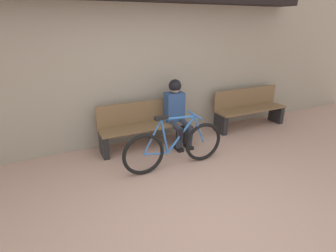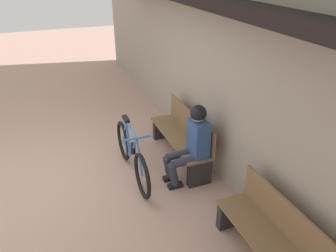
{
  "view_description": "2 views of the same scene",
  "coord_description": "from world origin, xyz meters",
  "px_view_note": "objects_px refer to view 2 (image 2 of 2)",
  "views": [
    {
      "loc": [
        -1.39,
        -2.02,
        2.11
      ],
      "look_at": [
        0.29,
        1.56,
        0.56
      ],
      "focal_mm": 28.0,
      "sensor_mm": 36.0,
      "label": 1
    },
    {
      "loc": [
        4.28,
        0.21,
        2.98
      ],
      "look_at": [
        0.31,
        1.77,
        0.77
      ],
      "focal_mm": 35.0,
      "sensor_mm": 36.0,
      "label": 2
    }
  ],
  "objects_px": {
    "bicycle": "(132,155)",
    "person_seated": "(193,140)",
    "park_bench_far": "(278,247)",
    "park_bench_near": "(182,138)"
  },
  "relations": [
    {
      "from": "park_bench_near",
      "to": "bicycle",
      "type": "bearing_deg",
      "value": -79.2
    },
    {
      "from": "park_bench_far",
      "to": "bicycle",
      "type": "bearing_deg",
      "value": -158.2
    },
    {
      "from": "person_seated",
      "to": "park_bench_far",
      "type": "bearing_deg",
      "value": 3.39
    },
    {
      "from": "bicycle",
      "to": "person_seated",
      "type": "height_order",
      "value": "person_seated"
    },
    {
      "from": "park_bench_near",
      "to": "bicycle",
      "type": "xyz_separation_m",
      "value": [
        0.17,
        -0.89,
        -0.03
      ]
    },
    {
      "from": "park_bench_near",
      "to": "park_bench_far",
      "type": "xyz_separation_m",
      "value": [
        2.41,
        0.0,
        0.0
      ]
    },
    {
      "from": "park_bench_far",
      "to": "park_bench_near",
      "type": "bearing_deg",
      "value": -179.99
    },
    {
      "from": "person_seated",
      "to": "park_bench_near",
      "type": "bearing_deg",
      "value": 169.77
    },
    {
      "from": "bicycle",
      "to": "person_seated",
      "type": "distance_m",
      "value": 0.95
    },
    {
      "from": "person_seated",
      "to": "park_bench_far",
      "type": "relative_size",
      "value": 0.73
    }
  ]
}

